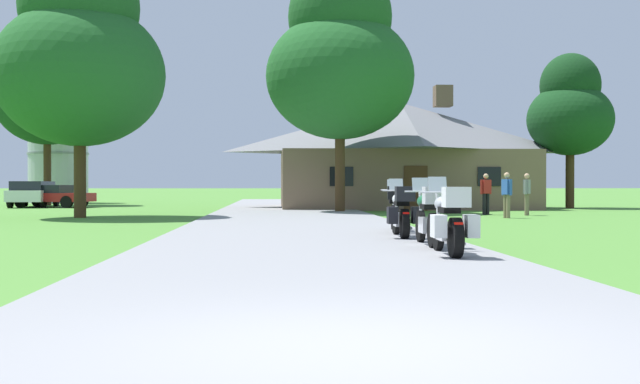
{
  "coord_description": "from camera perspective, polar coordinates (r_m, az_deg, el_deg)",
  "views": [
    {
      "loc": [
        -0.62,
        -5.65,
        1.21
      ],
      "look_at": [
        0.94,
        21.66,
        0.96
      ],
      "focal_mm": 44.57,
      "sensor_mm": 36.0,
      "label": 1
    }
  ],
  "objects": [
    {
      "name": "tree_right_of_lodge",
      "position": [
        43.26,
        17.52,
        5.67
      ],
      "size": [
        4.41,
        4.41,
        8.02
      ],
      "color": "#422D19",
      "rests_on": "ground"
    },
    {
      "name": "stone_lodge",
      "position": [
        41.71,
        5.81,
        2.75
      ],
      "size": [
        13.17,
        9.46,
        6.41
      ],
      "color": "brown",
      "rests_on": "ground"
    },
    {
      "name": "metal_silo_distant",
      "position": [
        55.82,
        -18.28,
        3.13
      ],
      "size": [
        3.98,
        3.98,
        7.55
      ],
      "color": "#B2B7BC",
      "rests_on": "ground"
    },
    {
      "name": "parked_white_suv_far_left",
      "position": [
        45.6,
        -19.87,
        -0.06
      ],
      "size": [
        2.06,
        4.67,
        1.4
      ],
      "rotation": [
        0.0,
        0.0,
        0.04
      ],
      "color": "silver",
      "rests_on": "ground"
    },
    {
      "name": "bystander_red_shirt_beside_signpost",
      "position": [
        32.72,
        11.82,
        0.02
      ],
      "size": [
        0.51,
        0.35,
        1.67
      ],
      "rotation": [
        0.0,
        0.0,
        0.44
      ],
      "color": "black",
      "rests_on": "ground"
    },
    {
      "name": "tree_left_near",
      "position": [
        30.93,
        -16.88,
        9.46
      ],
      "size": [
        6.24,
        6.24,
        10.12
      ],
      "color": "#422D19",
      "rests_on": "ground"
    },
    {
      "name": "tree_by_lodge_front",
      "position": [
        35.05,
        1.45,
        9.55
      ],
      "size": [
        6.47,
        6.47,
        10.95
      ],
      "color": "#422D19",
      "rests_on": "ground"
    },
    {
      "name": "bystander_blue_shirt_by_tree",
      "position": [
        29.62,
        13.26,
        -0.04
      ],
      "size": [
        0.32,
        0.53,
        1.67
      ],
      "rotation": [
        0.0,
        0.0,
        5.03
      ],
      "color": "#75664C",
      "rests_on": "ground"
    },
    {
      "name": "parked_red_sedan_far_left",
      "position": [
        44.54,
        -18.72,
        -0.24
      ],
      "size": [
        4.51,
        2.77,
        1.2
      ],
      "rotation": [
        0.0,
        0.0,
        1.33
      ],
      "color": "maroon",
      "rests_on": "ground"
    },
    {
      "name": "bystander_gray_shirt_near_lodge",
      "position": [
        32.43,
        14.63,
        0.01
      ],
      "size": [
        0.37,
        0.49,
        1.67
      ],
      "rotation": [
        0.0,
        0.0,
        4.18
      ],
      "color": "#75664C",
      "rests_on": "ground"
    },
    {
      "name": "motorcycle_green_second_in_row",
      "position": [
        15.24,
        7.79,
        -1.72
      ],
      "size": [
        0.66,
        2.08,
        1.3
      ],
      "rotation": [
        0.0,
        0.0,
        -0.01
      ],
      "color": "black",
      "rests_on": "asphalt_driveway"
    },
    {
      "name": "asphalt_driveway",
      "position": [
        23.69,
        -1.77,
        -2.34
      ],
      "size": [
        6.4,
        80.0,
        0.06
      ],
      "primitive_type": "cube",
      "color": "gray",
      "rests_on": "ground"
    },
    {
      "name": "motorcycle_silver_nearest_to_camera",
      "position": [
        13.14,
        9.27,
        -2.12
      ],
      "size": [
        0.73,
        2.08,
        1.3
      ],
      "rotation": [
        0.0,
        0.0,
        -0.01
      ],
      "color": "black",
      "rests_on": "asphalt_driveway"
    },
    {
      "name": "tree_left_far",
      "position": [
        49.64,
        -19.01,
        7.01
      ],
      "size": [
        6.03,
        6.03,
        10.81
      ],
      "color": "#422D19",
      "rests_on": "ground"
    },
    {
      "name": "motorcycle_white_farthest_in_row",
      "position": [
        19.77,
        5.4,
        -1.2
      ],
      "size": [
        0.71,
        2.08,
        1.3
      ],
      "rotation": [
        0.0,
        0.0,
        -0.11
      ],
      "color": "black",
      "rests_on": "asphalt_driveway"
    },
    {
      "name": "ground_plane",
      "position": [
        25.69,
        -1.89,
        -2.19
      ],
      "size": [
        500.0,
        500.0,
        0.0
      ],
      "primitive_type": "plane",
      "color": "#4C8433"
    },
    {
      "name": "motorcycle_white_third_in_row",
      "position": [
        17.53,
        5.89,
        -1.46
      ],
      "size": [
        0.73,
        2.08,
        1.3
      ],
      "rotation": [
        0.0,
        0.0,
        -0.03
      ],
      "color": "black",
      "rests_on": "asphalt_driveway"
    }
  ]
}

